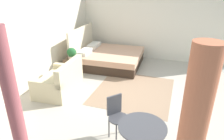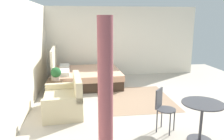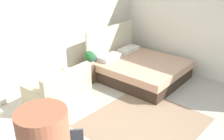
# 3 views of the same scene
# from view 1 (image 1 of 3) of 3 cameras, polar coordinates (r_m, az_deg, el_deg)

# --- Properties ---
(ground_plane) EXTENTS (8.92, 8.73, 0.02)m
(ground_plane) POSITION_cam_1_polar(r_m,az_deg,el_deg) (5.36, 7.11, -6.81)
(ground_plane) COLOR #B2A899
(wall_back) EXTENTS (8.92, 0.12, 2.59)m
(wall_back) POSITION_cam_1_polar(r_m,az_deg,el_deg) (6.07, -19.97, 8.86)
(wall_back) COLOR silver
(wall_back) RESTS_ON ground
(wall_right) EXTENTS (0.12, 5.73, 2.59)m
(wall_right) POSITION_cam_1_polar(r_m,az_deg,el_deg) (7.70, 12.52, 12.44)
(wall_right) COLOR silver
(wall_right) RESTS_ON ground
(area_rug) EXTENTS (2.12, 1.96, 0.01)m
(area_rug) POSITION_cam_1_polar(r_m,az_deg,el_deg) (5.49, 6.03, -5.79)
(area_rug) COLOR #93755B
(area_rug) RESTS_ON ground
(bed) EXTENTS (2.01, 2.21, 1.27)m
(bed) POSITION_cam_1_polar(r_m,az_deg,el_deg) (7.10, -1.25, 3.62)
(bed) COLOR #38281E
(bed) RESTS_ON ground
(couch) EXTENTS (1.34, 0.94, 0.86)m
(couch) POSITION_cam_1_polar(r_m,az_deg,el_deg) (5.49, -14.31, -3.18)
(couch) COLOR beige
(couch) RESTS_ON ground
(nightstand) EXTENTS (0.48, 0.43, 0.46)m
(nightstand) POSITION_cam_1_polar(r_m,az_deg,el_deg) (6.69, -10.87, 1.46)
(nightstand) COLOR brown
(nightstand) RESTS_ON ground
(potted_plant) EXTENTS (0.29, 0.29, 0.37)m
(potted_plant) POSITION_cam_1_polar(r_m,az_deg,el_deg) (6.44, -11.23, 4.67)
(potted_plant) COLOR tan
(potted_plant) RESTS_ON nightstand
(vase) EXTENTS (0.13, 0.13, 0.20)m
(vase) POSITION_cam_1_polar(r_m,az_deg,el_deg) (6.68, -10.63, 4.42)
(vase) COLOR slate
(vase) RESTS_ON nightstand
(balcony_table) EXTENTS (0.72, 0.72, 0.72)m
(balcony_table) POSITION_cam_1_polar(r_m,az_deg,el_deg) (3.25, 8.29, -18.30)
(balcony_table) COLOR #3F3F44
(balcony_table) RESTS_ON ground
(cafe_chair_near_window) EXTENTS (0.52, 0.52, 0.84)m
(cafe_chair_near_window) POSITION_cam_1_polar(r_m,az_deg,el_deg) (3.70, 1.30, -12.06)
(cafe_chair_near_window) COLOR #3F3F44
(cafe_chair_near_window) RESTS_ON ground
(curtain_right) EXTENTS (0.21, 0.21, 2.19)m
(curtain_right) POSITION_cam_1_polar(r_m,az_deg,el_deg) (3.22, -26.04, -8.25)
(curtain_right) COLOR #994C51
(curtain_right) RESTS_ON ground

